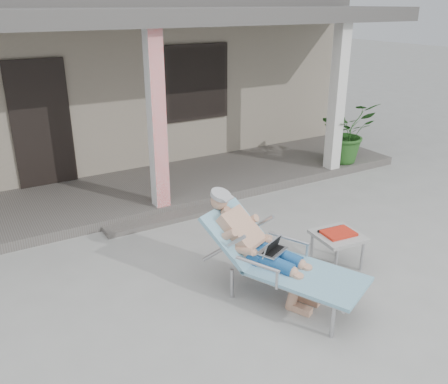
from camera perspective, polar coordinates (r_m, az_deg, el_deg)
ground at (r=5.80m, az=1.10°, el=-10.16°), size 60.00×60.00×0.00m
house at (r=11.08m, az=-17.16°, el=13.64°), size 10.40×5.40×3.30m
porch_deck at (r=8.21m, az=-9.88°, el=0.08°), size 10.00×2.00×0.15m
porch_overhang at (r=7.59m, az=-11.11°, el=19.32°), size 10.00×2.30×2.85m
porch_step at (r=7.24m, az=-6.57°, el=-3.12°), size 2.00×0.30×0.07m
lounger at (r=5.16m, az=5.53°, el=-5.14°), size 1.38×1.91×1.21m
side_table at (r=5.97m, az=13.54°, el=-5.32°), size 0.59×0.59×0.49m
potted_palm at (r=9.54m, az=14.46°, el=7.04°), size 1.19×1.07×1.19m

